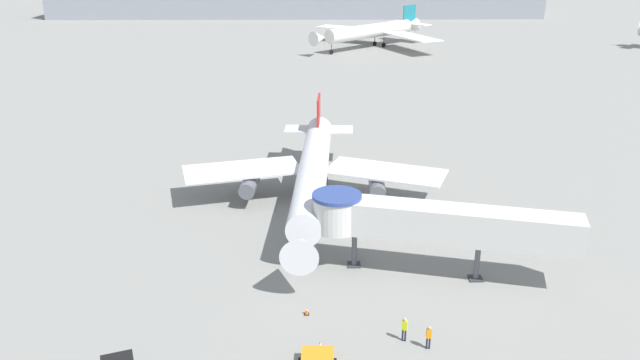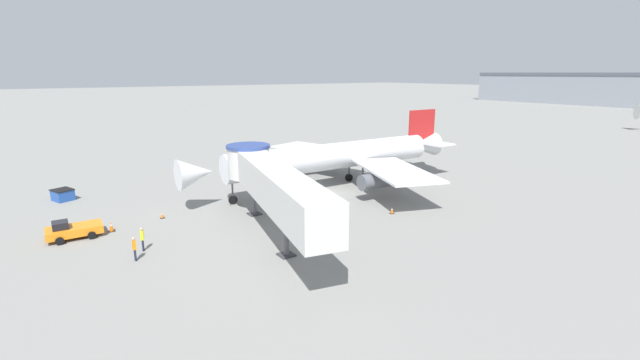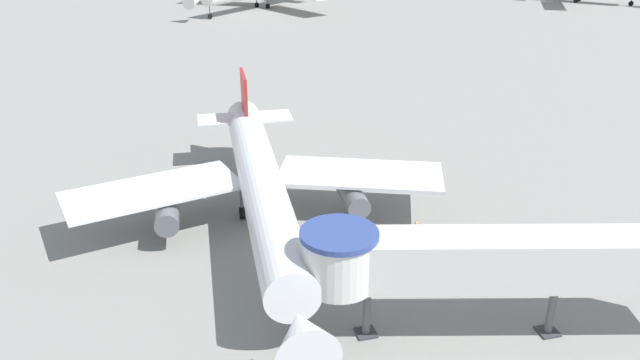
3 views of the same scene
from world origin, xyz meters
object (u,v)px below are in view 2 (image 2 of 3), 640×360
service_container_blue (63,195)px  ground_crew_wing_walker (142,237)px  traffic_cone_apron_front (111,227)px  pushback_tug_orange (73,230)px  traffic_cone_starboard_wing (392,210)px  main_airplane (340,156)px  traffic_cone_near_nose (162,215)px  ground_crew_marshaller (134,247)px  jet_bridge (269,179)px

service_container_blue → ground_crew_wing_walker: bearing=10.5°
traffic_cone_apron_front → pushback_tug_orange: bearing=-94.3°
traffic_cone_apron_front → traffic_cone_starboard_wing: (10.44, 22.50, -0.08)m
main_airplane → service_container_blue: (-12.37, -27.00, -2.96)m
traffic_cone_starboard_wing → traffic_cone_near_nose: (-11.35, -18.06, -0.03)m
service_container_blue → traffic_cone_apron_front: service_container_blue is taller
pushback_tug_orange → traffic_cone_near_nose: 7.28m
main_airplane → ground_crew_wing_walker: (6.19, -23.57, -2.50)m
traffic_cone_near_nose → ground_crew_marshaller: size_ratio=0.35×
service_container_blue → ground_crew_wing_walker: 18.88m
pushback_tug_orange → ground_crew_wing_walker: ground_crew_wing_walker is taller
pushback_tug_orange → service_container_blue: size_ratio=1.70×
traffic_cone_near_nose → service_container_blue: bearing=-150.3°
ground_crew_marshaller → traffic_cone_near_nose: bearing=152.9°
main_airplane → ground_crew_wing_walker: 24.49m
jet_bridge → ground_crew_marshaller: bearing=-83.0°
service_container_blue → ground_crew_wing_walker: ground_crew_wing_walker is taller
traffic_cone_apron_front → ground_crew_wing_walker: bearing=11.0°
traffic_cone_apron_front → traffic_cone_starboard_wing: size_ratio=1.25×
main_airplane → pushback_tug_orange: size_ratio=8.20×
main_airplane → ground_crew_wing_walker: bearing=-72.0°
main_airplane → pushback_tug_orange: 27.63m
service_container_blue → ground_crew_marshaller: size_ratio=1.37×
main_airplane → traffic_cone_starboard_wing: bearing=-8.1°
main_airplane → traffic_cone_near_nose: main_airplane is taller
jet_bridge → traffic_cone_starboard_wing: 12.99m
main_airplane → traffic_cone_apron_front: (0.38, -24.69, -3.16)m
traffic_cone_starboard_wing → traffic_cone_apron_front: bearing=-114.9°
main_airplane → ground_crew_wing_walker: size_ratio=18.48×
jet_bridge → pushback_tug_orange: (-8.76, -13.21, -4.03)m
main_airplane → ground_crew_marshaller: size_ratio=19.14×
main_airplane → traffic_cone_apron_front: main_airplane is taller
traffic_cone_apron_front → ground_crew_wing_walker: ground_crew_wing_walker is taller
service_container_blue → traffic_cone_near_nose: bearing=29.7°
pushback_tug_orange → service_container_blue: (-12.54, 0.48, -0.08)m
service_container_blue → traffic_cone_starboard_wing: (23.19, 24.81, -0.28)m
main_airplane → jet_bridge: size_ratio=1.61×
jet_bridge → traffic_cone_near_nose: 12.03m
jet_bridge → ground_crew_marshaller: 10.91m
ground_crew_marshaller → ground_crew_wing_walker: bearing=149.2°
ground_crew_marshaller → main_airplane: bearing=107.5°
traffic_cone_starboard_wing → traffic_cone_near_nose: size_ratio=1.08×
service_container_blue → ground_crew_wing_walker: (18.56, 3.43, 0.46)m
traffic_cone_near_nose → traffic_cone_apron_front: bearing=-78.5°
pushback_tug_orange → ground_crew_wing_walker: (6.02, 3.91, 0.38)m
main_airplane → traffic_cone_near_nose: bearing=-88.2°
jet_bridge → pushback_tug_orange: size_ratio=5.09×
service_container_blue → traffic_cone_near_nose: (11.85, 6.75, -0.31)m
traffic_cone_apron_front → traffic_cone_near_nose: 4.54m
jet_bridge → traffic_cone_near_nose: (-9.46, -5.98, -4.42)m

